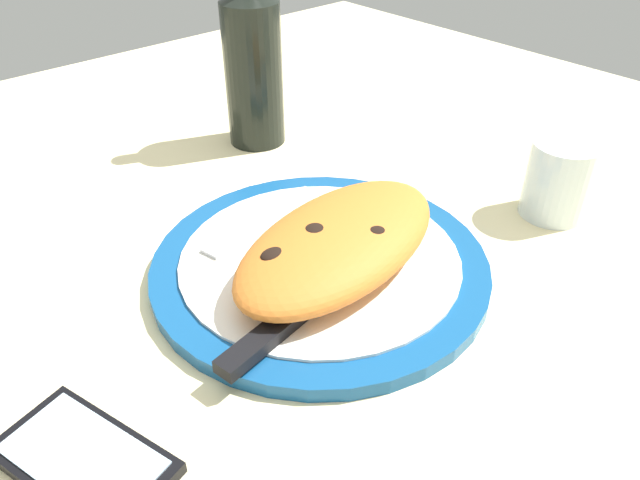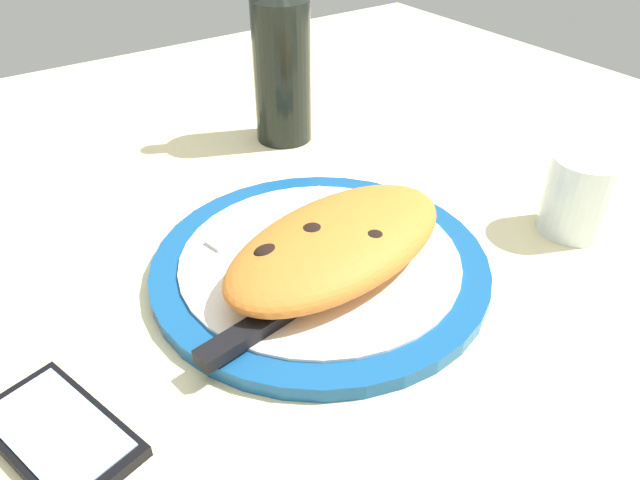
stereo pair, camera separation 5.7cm
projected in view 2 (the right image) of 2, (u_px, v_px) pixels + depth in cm
name	position (u px, v px, depth cm)	size (l,w,h in cm)	color
ground_plane	(320.00, 283.00, 60.52)	(150.00, 150.00, 3.00)	beige
plate	(320.00, 264.00, 59.17)	(32.83, 32.83, 1.77)	navy
calzone	(338.00, 243.00, 56.34)	(27.32, 17.50, 4.82)	orange
fork	(259.00, 221.00, 63.39)	(15.86, 4.61, 0.40)	silver
knife	(282.00, 312.00, 51.35)	(24.54, 5.77, 1.20)	silver
smartphone	(58.00, 434.00, 43.31)	(10.01, 14.03, 1.16)	black
water_glass	(578.00, 200.00, 63.55)	(7.17, 7.17, 8.63)	silver
wine_bottle	(282.00, 62.00, 78.18)	(7.53, 7.53, 26.54)	black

